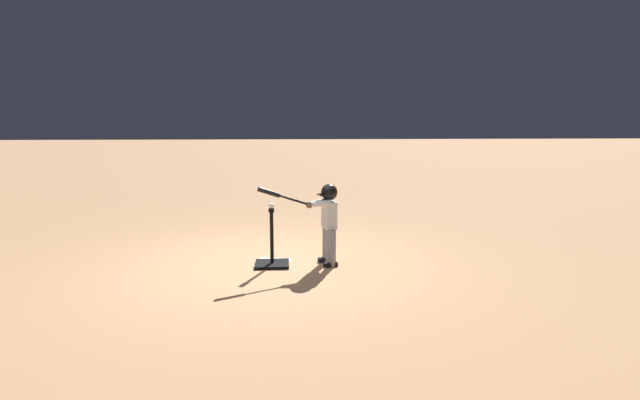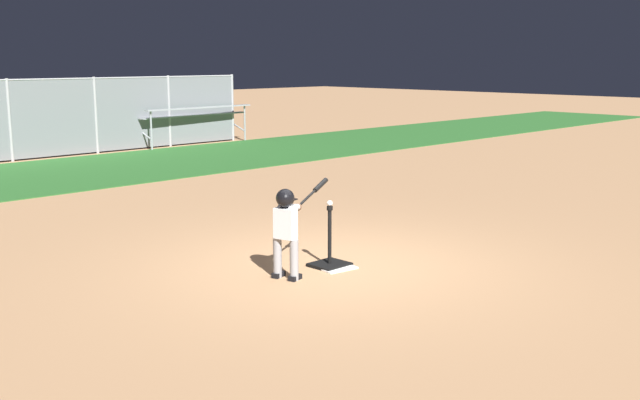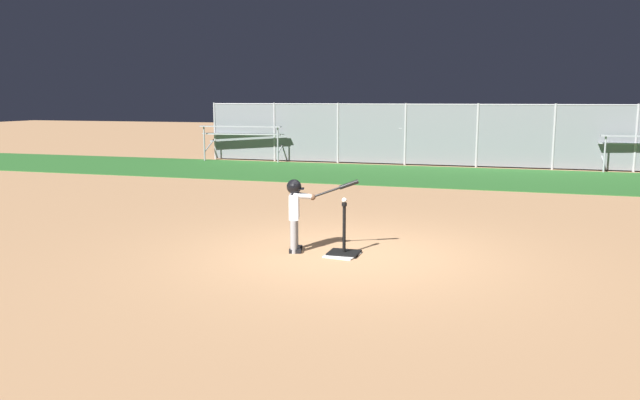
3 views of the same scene
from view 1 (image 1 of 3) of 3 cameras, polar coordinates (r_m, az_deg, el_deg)
The scene contains 5 objects.
ground_plane at distance 6.80m, azimuth -6.13°, elevation -7.49°, with size 90.00×90.00×0.00m, color #AD7F56.
home_plate at distance 6.88m, azimuth -5.43°, elevation -7.18°, with size 0.44×0.44×0.02m, color white.
batting_tee at distance 6.77m, azimuth -5.50°, elevation -6.60°, with size 0.45×0.41×0.78m.
batter_child at distance 6.66m, azimuth 0.71°, elevation -1.60°, with size 1.06×0.45×1.10m.
baseball at distance 6.62m, azimuth -5.59°, elevation -0.66°, with size 0.07×0.07×0.07m, color white.
Camera 1 is at (-0.29, 6.51, 1.94)m, focal length 28.00 mm.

